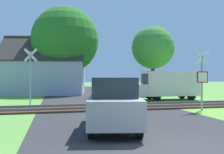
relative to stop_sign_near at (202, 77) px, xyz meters
The scene contains 10 objects.
ground_plane 8.25m from the stop_sign_near, 125.69° to the right, with size 160.00×160.00×0.00m, color #5B933D.
road_asphalt 6.77m from the stop_sign_near, 135.99° to the right, with size 7.68×80.00×0.01m, color #2D2D30.
rail_track 5.44m from the stop_sign_near, 155.68° to the left, with size 60.00×2.60×0.22m.
stop_sign_near is the anchor object (origin of this frame).
crossing_sign_far 10.31m from the stop_sign_near, 152.44° to the left, with size 0.86×0.24×3.64m.
house 17.73m from the stop_sign_near, 118.93° to the left, with size 9.39×7.46×6.16m.
tree_center 16.92m from the stop_sign_near, 113.33° to the left, with size 7.13×7.13×9.27m.
tree_right 13.35m from the stop_sign_near, 78.99° to the left, with size 4.47×4.47×7.13m.
mail_truck 6.50m from the stop_sign_near, 80.19° to the left, with size 4.95×2.03×2.24m.
parked_car 6.70m from the stop_sign_near, 148.64° to the right, with size 2.39×4.24×1.78m.
Camera 1 is at (-2.98, -5.27, 1.80)m, focal length 40.00 mm.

